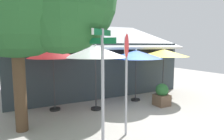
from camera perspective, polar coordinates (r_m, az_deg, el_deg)
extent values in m
cube|color=#ADA8A0|center=(8.21, 3.45, -12.48)|extent=(28.00, 28.00, 0.10)
cube|color=#333D42|center=(12.19, -6.90, 1.00)|extent=(9.34, 5.00, 2.82)
cube|color=#B7BABF|center=(11.99, -6.78, 10.09)|extent=(9.84, 5.52, 1.67)
cube|color=black|center=(9.78, -1.62, 5.77)|extent=(8.74, 0.16, 0.44)
cylinder|color=#A8AAB2|center=(5.43, -2.72, -4.87)|extent=(0.09, 0.09, 3.15)
cube|color=#116B38|center=(5.32, -2.82, 10.87)|extent=(0.72, 0.48, 0.16)
cube|color=#116B38|center=(5.31, -2.80, 8.50)|extent=(0.48, 0.72, 0.16)
cube|color=white|center=(4.95, -5.63, 11.12)|extent=(0.07, 0.06, 0.16)
cylinder|color=#A8AAB2|center=(5.90, 4.11, -7.69)|extent=(0.07, 0.07, 2.39)
cylinder|color=white|center=(5.71, 4.25, 7.03)|extent=(0.49, 0.55, 0.73)
cylinder|color=red|center=(5.71, 4.25, 7.03)|extent=(0.47, 0.52, 0.68)
cylinder|color=black|center=(8.75, -16.24, -10.87)|extent=(0.44, 0.44, 0.08)
cylinder|color=#333335|center=(8.49, -16.50, -3.87)|extent=(0.05, 0.05, 2.25)
cone|color=#B21E23|center=(8.34, -16.81, 4.80)|extent=(2.04, 2.04, 0.41)
sphere|color=silver|center=(8.34, -16.87, 6.40)|extent=(0.08, 0.08, 0.08)
cylinder|color=black|center=(8.52, -4.67, -11.12)|extent=(0.44, 0.44, 0.08)
cylinder|color=#333335|center=(8.24, -4.75, -3.84)|extent=(0.05, 0.05, 2.28)
cone|color=white|center=(8.09, -4.85, 5.40)|extent=(2.60, 2.60, 0.47)
sphere|color=silver|center=(8.09, -4.87, 7.26)|extent=(0.08, 0.08, 0.08)
cylinder|color=black|center=(9.88, 6.83, -8.55)|extent=(0.44, 0.44, 0.08)
cylinder|color=#333335|center=(9.66, 6.92, -2.65)|extent=(0.05, 0.05, 2.14)
cone|color=#2D56B7|center=(9.53, 7.03, 4.57)|extent=(2.60, 2.60, 0.39)
sphere|color=silver|center=(9.52, 7.05, 5.92)|extent=(0.08, 0.08, 0.08)
cylinder|color=black|center=(10.91, 14.45, -7.22)|extent=(0.44, 0.44, 0.08)
cylinder|color=#333335|center=(10.70, 14.62, -1.73)|extent=(0.05, 0.05, 2.20)
cone|color=#EAD14C|center=(10.59, 14.83, 4.87)|extent=(2.54, 2.54, 0.37)
sphere|color=silver|center=(10.58, 14.87, 6.02)|extent=(0.08, 0.08, 0.08)
cylinder|color=brown|center=(6.77, -25.22, -4.34)|extent=(0.37, 0.37, 2.88)
cube|color=brown|center=(9.25, 14.24, -8.47)|extent=(0.61, 0.61, 0.50)
sphere|color=#28602D|center=(9.13, 14.33, -5.63)|extent=(0.58, 0.58, 0.58)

